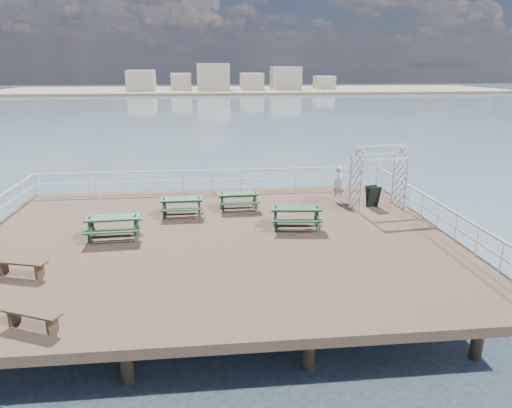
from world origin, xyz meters
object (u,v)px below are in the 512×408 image
object	(u,v)px
picnic_table_d	(182,203)
picnic_table_b	(239,197)
picnic_table_c	(296,213)
person	(339,184)
flat_bench_near	(20,264)
flat_bench_far	(32,316)
trellis_arbor	(378,181)
picnic_table_a	(113,223)

from	to	relation	value
picnic_table_d	picnic_table_b	bearing A→B (deg)	13.82
picnic_table_c	person	world-z (taller)	person
picnic_table_b	picnic_table_c	distance (m)	3.42
picnic_table_c	flat_bench_near	size ratio (longest dim) A/B	1.23
picnic_table_b	flat_bench_far	xyz separation A→B (m)	(-5.76, -9.23, -0.21)
picnic_table_c	flat_bench_near	distance (m)	9.93
flat_bench_far	trellis_arbor	xyz separation A→B (m)	(12.04, 8.71, 0.95)
person	picnic_table_c	bearing A→B (deg)	-139.36
picnic_table_a	picnic_table_b	world-z (taller)	picnic_table_a
picnic_table_c	person	distance (m)	4.43
person	flat_bench_far	bearing A→B (deg)	-147.71
picnic_table_b	flat_bench_far	world-z (taller)	picnic_table_b
picnic_table_c	flat_bench_far	bearing A→B (deg)	-133.77
picnic_table_b	flat_bench_near	distance (m)	9.43
picnic_table_d	flat_bench_near	distance (m)	7.19
flat_bench_near	trellis_arbor	bearing A→B (deg)	39.42
picnic_table_c	picnic_table_a	bearing A→B (deg)	-169.86
flat_bench_near	person	bearing A→B (deg)	46.69
picnic_table_a	flat_bench_far	size ratio (longest dim) A/B	1.29
picnic_table_a	flat_bench_far	world-z (taller)	picnic_table_a
picnic_table_a	picnic_table_c	xyz separation A→B (m)	(7.05, 0.45, -0.00)
picnic_table_c	flat_bench_far	distance (m)	10.26
picnic_table_a	flat_bench_near	size ratio (longest dim) A/B	1.18
flat_bench_far	picnic_table_b	bearing A→B (deg)	82.26
trellis_arbor	person	bearing A→B (deg)	131.08
picnic_table_a	picnic_table_c	distance (m)	7.07
flat_bench_near	picnic_table_a	bearing A→B (deg)	69.68
picnic_table_c	trellis_arbor	xyz separation A→B (m)	(4.15, 2.15, 0.68)
picnic_table_a	person	xyz separation A→B (m)	(9.79, 3.92, 0.23)
person	picnic_table_d	bearing A→B (deg)	179.96
picnic_table_c	trellis_arbor	bearing A→B (deg)	33.85
picnic_table_d	trellis_arbor	distance (m)	8.83
picnic_table_c	picnic_table_d	world-z (taller)	picnic_table_c
picnic_table_c	flat_bench_near	world-z (taller)	picnic_table_c
picnic_table_a	picnic_table_d	world-z (taller)	picnic_table_a
picnic_table_b	picnic_table_c	xyz separation A→B (m)	(2.13, -2.67, 0.06)
person	flat_bench_near	bearing A→B (deg)	-161.27
picnic_table_a	person	size ratio (longest dim) A/B	1.21
picnic_table_b	flat_bench_far	distance (m)	10.88
picnic_table_c	person	bearing A→B (deg)	58.16
picnic_table_b	person	world-z (taller)	person
flat_bench_near	trellis_arbor	size ratio (longest dim) A/B	0.60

